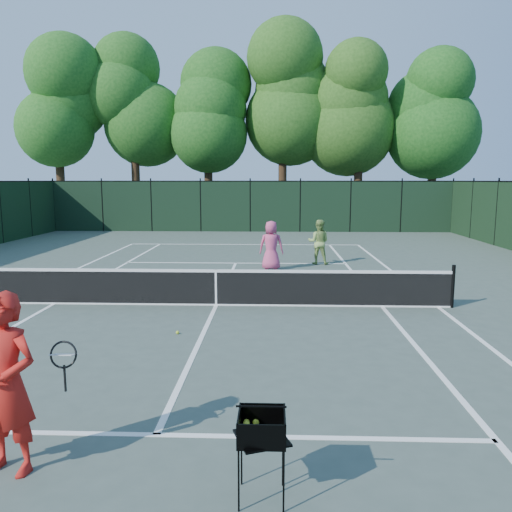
{
  "coord_description": "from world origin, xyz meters",
  "views": [
    {
      "loc": [
        1.43,
        -12.06,
        3.1
      ],
      "look_at": [
        0.96,
        1.0,
        1.1
      ],
      "focal_mm": 35.0,
      "sensor_mm": 36.0,
      "label": 1
    }
  ],
  "objects_px": {
    "coach": "(7,384)",
    "ball_hopper": "(262,427)",
    "player_green": "(319,242)",
    "loose_ball_midcourt": "(178,332)",
    "player_pink": "(271,245)"
  },
  "relations": [
    {
      "from": "coach",
      "to": "ball_hopper",
      "type": "xyz_separation_m",
      "value": [
        2.69,
        -0.38,
        -0.24
      ]
    },
    {
      "from": "coach",
      "to": "player_green",
      "type": "distance_m",
      "value": 14.24
    },
    {
      "from": "ball_hopper",
      "to": "loose_ball_midcourt",
      "type": "xyz_separation_m",
      "value": [
        -1.84,
        5.21,
        -0.71
      ]
    },
    {
      "from": "loose_ball_midcourt",
      "to": "player_green",
      "type": "bearing_deg",
      "value": 67.44
    },
    {
      "from": "ball_hopper",
      "to": "player_pink",
      "type": "bearing_deg",
      "value": 70.01
    },
    {
      "from": "player_green",
      "to": "ball_hopper",
      "type": "bearing_deg",
      "value": 93.72
    },
    {
      "from": "coach",
      "to": "player_pink",
      "type": "height_order",
      "value": "coach"
    },
    {
      "from": "player_green",
      "to": "loose_ball_midcourt",
      "type": "relative_size",
      "value": 24.28
    },
    {
      "from": "player_pink",
      "to": "ball_hopper",
      "type": "relative_size",
      "value": 1.94
    },
    {
      "from": "player_green",
      "to": "player_pink",
      "type": "bearing_deg",
      "value": 47.64
    },
    {
      "from": "coach",
      "to": "loose_ball_midcourt",
      "type": "relative_size",
      "value": 28.76
    },
    {
      "from": "player_pink",
      "to": "loose_ball_midcourt",
      "type": "distance_m",
      "value": 7.66
    },
    {
      "from": "player_green",
      "to": "ball_hopper",
      "type": "distance_m",
      "value": 14.01
    },
    {
      "from": "player_green",
      "to": "loose_ball_midcourt",
      "type": "xyz_separation_m",
      "value": [
        -3.61,
        -8.69,
        -0.79
      ]
    },
    {
      "from": "player_pink",
      "to": "ball_hopper",
      "type": "distance_m",
      "value": 12.6
    }
  ]
}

